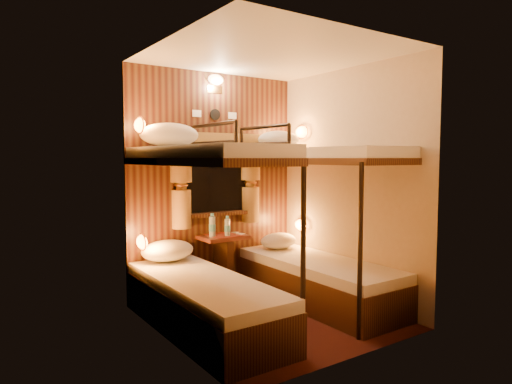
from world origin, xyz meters
TOP-DOWN VIEW (x-y plane):
  - floor at (0.00, 0.00)m, footprint 2.10×2.10m
  - ceiling at (0.00, 0.00)m, footprint 2.10×2.10m
  - wall_back at (0.00, 1.05)m, footprint 2.40×0.00m
  - wall_front at (0.00, -1.05)m, footprint 2.40×0.00m
  - wall_left at (-1.00, 0.00)m, footprint 0.00×2.40m
  - wall_right at (1.00, 0.00)m, footprint 0.00×2.40m
  - back_panel at (0.00, 1.04)m, footprint 2.00×0.03m
  - bunk_left at (-0.65, 0.07)m, footprint 0.72×1.90m
  - bunk_right at (0.65, 0.07)m, footprint 0.72×1.90m
  - window at (0.00, 1.00)m, footprint 1.00×0.12m
  - curtains at (0.00, 0.97)m, footprint 1.10×0.22m
  - back_fixtures at (0.00, 1.00)m, footprint 0.54×0.09m
  - reading_lamps at (-0.00, 0.70)m, footprint 2.00×0.20m
  - table at (0.00, 0.85)m, footprint 0.50×0.34m
  - bottle_left at (-0.13, 0.85)m, footprint 0.07×0.07m
  - bottle_right at (0.01, 0.78)m, footprint 0.06×0.06m
  - sachet_a at (0.19, 0.81)m, footprint 0.10×0.09m
  - sachet_b at (0.19, 0.92)m, footprint 0.10×0.10m
  - pillow_lower_left at (-0.65, 0.83)m, footprint 0.53×0.38m
  - pillow_lower_right at (0.65, 0.73)m, footprint 0.45×0.32m
  - pillow_upper_left at (-0.65, 0.75)m, footprint 0.58×0.42m
  - pillow_upper_right at (0.65, 0.73)m, footprint 0.50×0.36m

SIDE VIEW (x-z plane):
  - floor at x=0.00m, z-range 0.00..0.00m
  - table at x=0.00m, z-range 0.09..0.74m
  - pillow_lower_right at x=0.65m, z-range 0.46..0.63m
  - bunk_left at x=-0.65m, z-range -0.35..1.47m
  - bunk_right at x=0.65m, z-range -0.35..1.47m
  - pillow_lower_left at x=-0.65m, z-range 0.46..0.67m
  - sachet_b at x=0.19m, z-range 0.65..0.66m
  - sachet_a at x=0.19m, z-range 0.65..0.66m
  - bottle_right at x=0.01m, z-range 0.63..0.85m
  - bottle_left at x=-0.13m, z-range 0.63..0.88m
  - window at x=0.00m, z-range 0.79..1.58m
  - wall_back at x=0.00m, z-range 0.00..2.40m
  - wall_front at x=0.00m, z-range 0.00..2.40m
  - wall_left at x=-1.00m, z-range 0.00..2.40m
  - wall_right at x=1.00m, z-range 0.00..2.40m
  - back_panel at x=0.00m, z-range 0.00..2.40m
  - reading_lamps at x=0.00m, z-range 0.62..1.86m
  - curtains at x=0.00m, z-range 0.76..1.76m
  - pillow_upper_right at x=0.65m, z-range 1.59..1.78m
  - pillow_upper_left at x=-0.65m, z-range 1.59..1.82m
  - back_fixtures at x=0.00m, z-range 2.00..2.49m
  - ceiling at x=0.00m, z-range 2.40..2.40m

